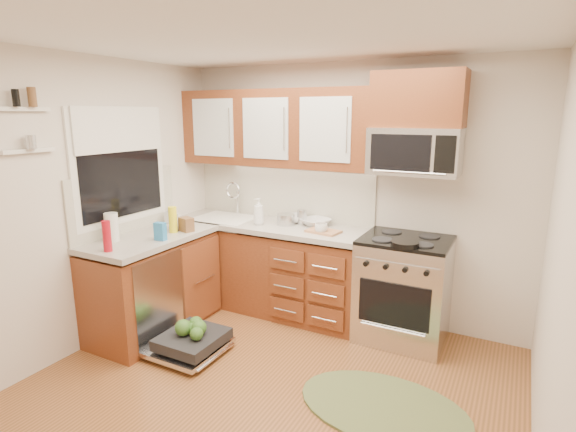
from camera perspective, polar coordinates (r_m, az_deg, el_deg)
The scene contains 37 objects.
floor at distance 3.49m, azimuth -4.08°, elevation -22.46°, with size 3.50×3.50×0.00m, color brown.
ceiling at distance 2.89m, azimuth -4.93°, elevation 22.44°, with size 3.50×3.50×0.00m, color white.
wall_back at distance 4.49m, azimuth 7.50°, elevation 2.93°, with size 3.50×0.04×2.50m, color beige.
wall_left at distance 4.14m, azimuth -25.45°, elevation 0.92°, with size 0.04×3.50×2.50m, color beige.
wall_right at distance 2.54m, azimuth 31.58°, elevation -6.73°, with size 0.04×3.50×2.50m, color beige.
base_cabinet_back at distance 4.74m, azimuth -2.38°, elevation -6.76°, with size 2.05×0.60×0.85m, color #602B15.
base_cabinet_left at distance 4.47m, azimuth -16.66°, elevation -8.56°, with size 0.60×1.25×0.85m, color #602B15.
countertop_back at distance 4.60m, azimuth -2.49°, elevation -1.21°, with size 2.07×0.64×0.05m, color #A29C95.
countertop_left at distance 4.32m, azimuth -16.97°, elevation -2.70°, with size 0.64×1.27×0.05m, color #A29C95.
backsplash_back at distance 4.78m, azimuth -0.75°, elevation 3.15°, with size 2.05×0.02×0.57m, color silver.
backsplash_left at distance 4.46m, azimuth -19.94°, elevation 1.66°, with size 0.02×1.25×0.57m, color silver.
upper_cabinets at distance 4.58m, azimuth -1.75°, elevation 11.09°, with size 2.05×0.35×0.75m, color #602B15, non-canonical shape.
cabinet_over_mw at distance 4.07m, azimuth 16.26°, elevation 14.03°, with size 0.76×0.35×0.47m, color #602B15.
range at distance 4.22m, azimuth 14.43°, elevation -8.99°, with size 0.76×0.64×0.95m, color silver, non-canonical shape.
microwave at distance 4.06m, azimuth 15.80°, elevation 7.91°, with size 0.76×0.38×0.40m, color silver, non-canonical shape.
sink at distance 4.88m, azimuth -7.93°, elevation -1.69°, with size 0.62×0.50×0.26m, color white, non-canonical shape.
dishwasher at distance 4.09m, azimuth -12.47°, elevation -15.44°, with size 0.70×0.60×0.20m, color silver, non-canonical shape.
window at distance 4.39m, azimuth -20.52°, elevation 5.96°, with size 0.03×1.05×1.05m, color white, non-canonical shape.
window_blind at distance 4.35m, azimuth -20.64°, elevation 10.26°, with size 0.02×0.96×0.40m, color white.
shelf_upper at distance 3.84m, azimuth -30.57°, elevation 11.62°, with size 0.04×0.40×0.03m, color white.
shelf_lower at distance 3.85m, azimuth -30.06°, elevation 7.18°, with size 0.04×0.40×0.03m, color white.
rug at distance 3.49m, azimuth 11.99°, elevation -22.61°, with size 1.20×0.78×0.02m, color #5E673A, non-canonical shape.
skillet at distance 3.82m, azimuth 14.62°, elevation -3.44°, with size 0.23×0.23×0.04m, color black.
stock_pot at distance 4.51m, azimuth -0.29°, elevation -0.44°, with size 0.18×0.18×0.11m, color silver.
cutting_board at distance 4.24m, azimuth 4.51°, elevation -1.95°, with size 0.31×0.20×0.02m, color #A17249.
canister at distance 4.52m, azimuth 1.75°, elevation -0.13°, with size 0.09×0.09×0.15m, color silver.
paper_towel_roll at distance 4.20m, azimuth -21.49°, elevation -1.34°, with size 0.12×0.12×0.25m, color white.
mustard_bottle at distance 4.34m, azimuth -14.42°, elevation -0.44°, with size 0.08×0.08×0.24m, color yellow.
red_bottle at distance 3.91m, azimuth -22.01°, elevation -2.40°, with size 0.07×0.07×0.25m, color #AC0E1C.
wooden_box at distance 4.36m, azimuth -12.78°, elevation -1.05°, with size 0.13×0.10×0.13m, color brown.
blue_carton at distance 4.11m, azimuth -15.92°, elevation -1.90°, with size 0.10×0.06×0.16m, color #2879BD.
bowl_a at distance 4.49m, azimuth 3.52°, elevation -0.78°, with size 0.28×0.28×0.07m, color #999999.
bowl_b at distance 4.61m, azimuth 0.91°, elevation -0.34°, with size 0.25×0.25×0.08m, color #999999.
cup at distance 4.20m, azimuth 4.23°, elevation -1.58°, with size 0.12×0.12×0.10m, color #999999.
soap_bottle_a at distance 4.51m, azimuth -3.76°, elevation 0.58°, with size 0.10×0.10×0.27m, color #999999.
soap_bottle_b at distance 4.73m, azimuth -14.79°, elevation 0.18°, with size 0.08×0.08×0.18m, color #999999.
soap_bottle_c at distance 4.45m, azimuth -13.76°, elevation -0.67°, with size 0.12×0.12×0.16m, color #999999.
Camera 1 is at (1.53, -2.41, 2.02)m, focal length 28.00 mm.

